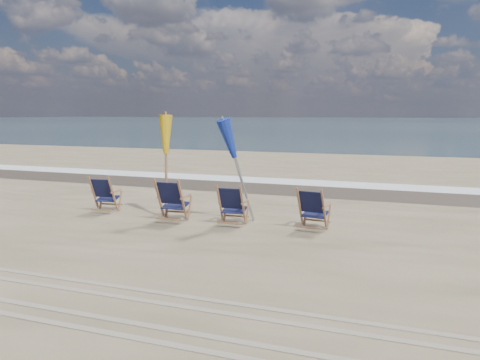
{
  "coord_description": "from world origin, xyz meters",
  "views": [
    {
      "loc": [
        3.48,
        -7.4,
        2.37
      ],
      "look_at": [
        0.0,
        2.2,
        0.9
      ],
      "focal_mm": 35.0,
      "sensor_mm": 36.0,
      "label": 1
    }
  ],
  "objects_px": {
    "umbrella_yellow": "(165,140)",
    "umbrella_blue": "(240,139)",
    "beach_chair_1": "(182,201)",
    "beach_chair_0": "(113,195)",
    "beach_chair_3": "(324,210)",
    "beach_chair_2": "(243,206)"
  },
  "relations": [
    {
      "from": "beach_chair_0",
      "to": "umbrella_yellow",
      "type": "bearing_deg",
      "value": 168.88
    },
    {
      "from": "beach_chair_1",
      "to": "beach_chair_3",
      "type": "distance_m",
      "value": 3.01
    },
    {
      "from": "beach_chair_3",
      "to": "umbrella_blue",
      "type": "height_order",
      "value": "umbrella_blue"
    },
    {
      "from": "beach_chair_1",
      "to": "beach_chair_3",
      "type": "bearing_deg",
      "value": -177.92
    },
    {
      "from": "beach_chair_1",
      "to": "beach_chair_2",
      "type": "distance_m",
      "value": 1.34
    },
    {
      "from": "beach_chair_0",
      "to": "beach_chair_2",
      "type": "distance_m",
      "value": 3.36
    },
    {
      "from": "umbrella_yellow",
      "to": "beach_chair_3",
      "type": "bearing_deg",
      "value": -0.04
    },
    {
      "from": "beach_chair_1",
      "to": "beach_chair_3",
      "type": "height_order",
      "value": "beach_chair_1"
    },
    {
      "from": "beach_chair_2",
      "to": "beach_chair_3",
      "type": "height_order",
      "value": "same"
    },
    {
      "from": "beach_chair_0",
      "to": "umbrella_yellow",
      "type": "distance_m",
      "value": 2.0
    },
    {
      "from": "beach_chair_2",
      "to": "beach_chair_3",
      "type": "distance_m",
      "value": 1.67
    },
    {
      "from": "beach_chair_0",
      "to": "umbrella_yellow",
      "type": "height_order",
      "value": "umbrella_yellow"
    },
    {
      "from": "beach_chair_0",
      "to": "beach_chair_3",
      "type": "relative_size",
      "value": 1.0
    },
    {
      "from": "umbrella_yellow",
      "to": "beach_chair_2",
      "type": "bearing_deg",
      "value": -4.15
    },
    {
      "from": "beach_chair_2",
      "to": "beach_chair_3",
      "type": "xyz_separation_m",
      "value": [
        1.66,
        0.13,
        0.0
      ]
    },
    {
      "from": "beach_chair_3",
      "to": "beach_chair_2",
      "type": "bearing_deg",
      "value": 12.0
    },
    {
      "from": "beach_chair_2",
      "to": "umbrella_blue",
      "type": "bearing_deg",
      "value": -65.26
    },
    {
      "from": "beach_chair_1",
      "to": "umbrella_yellow",
      "type": "bearing_deg",
      "value": -30.37
    },
    {
      "from": "beach_chair_1",
      "to": "umbrella_blue",
      "type": "xyz_separation_m",
      "value": [
        1.15,
        0.48,
        1.32
      ]
    },
    {
      "from": "umbrella_yellow",
      "to": "umbrella_blue",
      "type": "height_order",
      "value": "umbrella_blue"
    },
    {
      "from": "beach_chair_0",
      "to": "beach_chair_2",
      "type": "relative_size",
      "value": 1.0
    },
    {
      "from": "umbrella_blue",
      "to": "beach_chair_0",
      "type": "bearing_deg",
      "value": -178.06
    }
  ]
}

